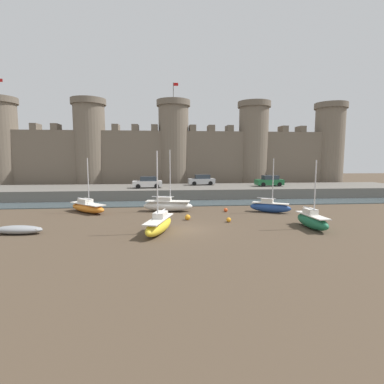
{
  "coord_description": "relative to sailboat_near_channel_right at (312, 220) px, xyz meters",
  "views": [
    {
      "loc": [
        -1.81,
        -23.51,
        5.74
      ],
      "look_at": [
        0.84,
        4.45,
        2.5
      ],
      "focal_mm": 28.0,
      "sensor_mm": 36.0,
      "label": 1
    }
  ],
  "objects": [
    {
      "name": "sailboat_midflat_left",
      "position": [
        -12.4,
        -0.31,
        -0.0
      ],
      "size": [
        2.69,
        5.43,
        6.24
      ],
      "color": "yellow",
      "rests_on": "ground"
    },
    {
      "name": "car_quay_east",
      "position": [
        3.86,
        20.69,
        1.58
      ],
      "size": [
        4.19,
        2.06,
        1.62
      ],
      "color": "#1E6638",
      "rests_on": "quay_road"
    },
    {
      "name": "quay_road",
      "position": [
        -10.18,
        21.24,
        0.08
      ],
      "size": [
        69.47,
        10.0,
        1.46
      ],
      "primitive_type": "cube",
      "color": "#666059",
      "rests_on": "ground"
    },
    {
      "name": "sailboat_midflat_centre",
      "position": [
        -0.9,
        7.25,
        -0.04
      ],
      "size": [
        4.14,
        2.98,
        5.67
      ],
      "color": "#234793",
      "rests_on": "ground"
    },
    {
      "name": "mooring_buoy_mid_mud",
      "position": [
        -9.83,
        4.16,
        -0.39
      ],
      "size": [
        0.52,
        0.52,
        0.52
      ],
      "primitive_type": "sphere",
      "color": "orange",
      "rests_on": "ground"
    },
    {
      "name": "mooring_buoy_near_channel",
      "position": [
        -6.26,
        2.89,
        -0.44
      ],
      "size": [
        0.43,
        0.43,
        0.43
      ],
      "primitive_type": "sphere",
      "color": "orange",
      "rests_on": "ground"
    },
    {
      "name": "sailboat_midflat_right",
      "position": [
        -20.0,
        8.99,
        -0.08
      ],
      "size": [
        4.9,
        4.77,
        5.7
      ],
      "color": "orange",
      "rests_on": "ground"
    },
    {
      "name": "sailboat_foreground_centre",
      "position": [
        -11.61,
        8.86,
        0.0
      ],
      "size": [
        5.47,
        2.4,
        6.56
      ],
      "color": "silver",
      "rests_on": "ground"
    },
    {
      "name": "ground_plane",
      "position": [
        -10.18,
        0.61,
        -0.65
      ],
      "size": [
        160.0,
        160.0,
        0.0
      ],
      "primitive_type": "plane",
      "color": "#4C3D2D"
    },
    {
      "name": "castle",
      "position": [
        -10.18,
        30.42,
        6.08
      ],
      "size": [
        63.3,
        5.83,
        18.58
      ],
      "color": "#706354",
      "rests_on": "ground"
    },
    {
      "name": "sailboat_near_channel_right",
      "position": [
        0.0,
        0.0,
        0.0
      ],
      "size": [
        1.35,
        4.36,
        5.55
      ],
      "color": "#1E6B47",
      "rests_on": "ground"
    },
    {
      "name": "car_quay_centre_east",
      "position": [
        -6.08,
        23.47,
        1.58
      ],
      "size": [
        4.19,
        2.06,
        1.62
      ],
      "color": "#B2B5B7",
      "rests_on": "quay_road"
    },
    {
      "name": "water_channel",
      "position": [
        -10.18,
        13.99,
        -0.6
      ],
      "size": [
        80.0,
        4.5,
        0.1
      ],
      "primitive_type": "cube",
      "color": "#47565B",
      "rests_on": "ground"
    },
    {
      "name": "rowboat_foreground_right",
      "position": [
        -22.96,
        0.32,
        -0.32
      ],
      "size": [
        3.74,
        1.52,
        0.65
      ],
      "color": "gray",
      "rests_on": "ground"
    },
    {
      "name": "mooring_buoy_near_shore",
      "position": [
        -5.47,
        7.95,
        -0.45
      ],
      "size": [
        0.41,
        0.41,
        0.41
      ],
      "primitive_type": "sphere",
      "color": "#E04C1E",
      "rests_on": "ground"
    },
    {
      "name": "car_quay_centre_west",
      "position": [
        -14.28,
        19.66,
        1.58
      ],
      "size": [
        4.19,
        2.06,
        1.62
      ],
      "color": "silver",
      "rests_on": "quay_road"
    }
  ]
}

